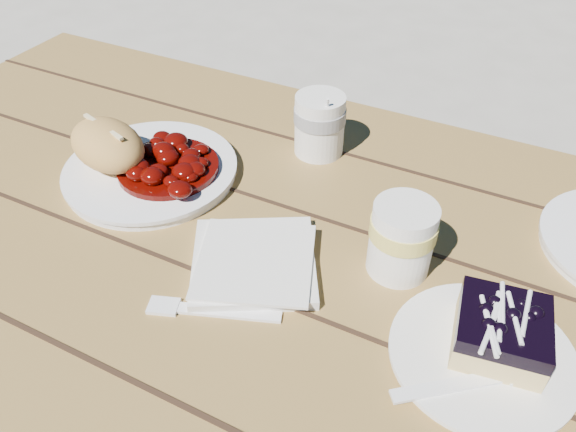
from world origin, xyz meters
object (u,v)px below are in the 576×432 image
at_px(main_plate, 151,171).
at_px(blueberry_cake, 501,331).
at_px(coffee_cup, 319,125).
at_px(bread_roll, 107,145).
at_px(dessert_plate, 482,356).
at_px(picnic_table, 447,396).
at_px(second_cup, 402,239).

relative_size(main_plate, blueberry_cake, 2.43).
bearing_deg(blueberry_cake, coffee_cup, 132.62).
distance_m(bread_roll, dessert_plate, 0.58).
xyz_separation_m(bread_roll, blueberry_cake, (0.58, -0.07, -0.02)).
relative_size(picnic_table, bread_roll, 14.95).
bearing_deg(blueberry_cake, dessert_plate, -131.96).
bearing_deg(coffee_cup, dessert_plate, -41.54).
bearing_deg(bread_roll, picnic_table, -3.70).
xyz_separation_m(dessert_plate, second_cup, (-0.12, 0.09, 0.04)).
distance_m(main_plate, second_cup, 0.39).
bearing_deg(bread_roll, dessert_plate, -8.73).
bearing_deg(second_cup, picnic_table, -20.15).
distance_m(main_plate, dessert_plate, 0.52).
height_order(main_plate, dessert_plate, main_plate).
height_order(main_plate, coffee_cup, coffee_cup).
xyz_separation_m(picnic_table, second_cup, (-0.10, 0.04, 0.21)).
height_order(bread_roll, coffee_cup, coffee_cup).
height_order(picnic_table, second_cup, second_cup).
distance_m(dessert_plate, coffee_cup, 0.42).
height_order(blueberry_cake, coffee_cup, coffee_cup).
bearing_deg(main_plate, dessert_plate, -11.81).
xyz_separation_m(bread_roll, coffee_cup, (0.25, 0.19, -0.00)).
bearing_deg(bread_roll, coffee_cup, 37.55).
relative_size(picnic_table, blueberry_cake, 19.38).
height_order(picnic_table, blueberry_cake, blueberry_cake).
distance_m(blueberry_cake, second_cup, 0.15).
distance_m(bread_roll, coffee_cup, 0.32).
relative_size(coffee_cup, second_cup, 1.00).
bearing_deg(blueberry_cake, second_cup, 142.40).
xyz_separation_m(dessert_plate, blueberry_cake, (0.01, 0.02, 0.03)).
xyz_separation_m(coffee_cup, second_cup, (0.19, -0.19, 0.00)).
bearing_deg(dessert_plate, second_cup, 143.89).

